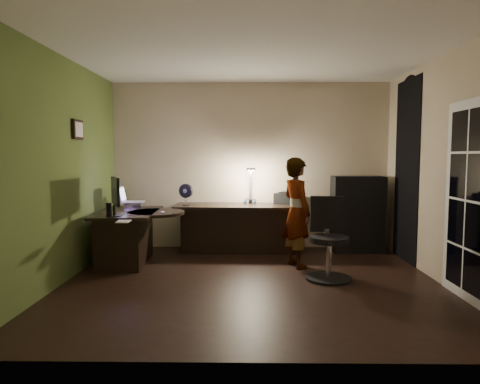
{
  "coord_description": "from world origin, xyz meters",
  "views": [
    {
      "loc": [
        -0.06,
        -5.02,
        1.52
      ],
      "look_at": [
        -0.15,
        1.05,
        1.0
      ],
      "focal_mm": 32.0,
      "sensor_mm": 36.0,
      "label": 1
    }
  ],
  "objects_px": {
    "desk_left": "(129,237)",
    "office_chair": "(329,239)",
    "monitor": "(114,202)",
    "person": "(297,212)",
    "desk_right": "(239,228)",
    "cabinet": "(357,214)"
  },
  "relations": [
    {
      "from": "monitor",
      "to": "desk_right",
      "type": "bearing_deg",
      "value": 12.08
    },
    {
      "from": "monitor",
      "to": "desk_left",
      "type": "bearing_deg",
      "value": 58.83
    },
    {
      "from": "desk_right",
      "to": "person",
      "type": "xyz_separation_m",
      "value": [
        0.8,
        -0.88,
        0.37
      ]
    },
    {
      "from": "desk_right",
      "to": "office_chair",
      "type": "height_order",
      "value": "office_chair"
    },
    {
      "from": "monitor",
      "to": "person",
      "type": "xyz_separation_m",
      "value": [
        2.4,
        0.31,
        -0.17
      ]
    },
    {
      "from": "desk_right",
      "to": "office_chair",
      "type": "distance_m",
      "value": 1.87
    },
    {
      "from": "cabinet",
      "to": "office_chair",
      "type": "distance_m",
      "value": 1.74
    },
    {
      "from": "monitor",
      "to": "office_chair",
      "type": "relative_size",
      "value": 0.55
    },
    {
      "from": "person",
      "to": "cabinet",
      "type": "bearing_deg",
      "value": -71.83
    },
    {
      "from": "desk_right",
      "to": "cabinet",
      "type": "bearing_deg",
      "value": 3.45
    },
    {
      "from": "desk_right",
      "to": "office_chair",
      "type": "xyz_separation_m",
      "value": [
        1.12,
        -1.49,
        0.13
      ]
    },
    {
      "from": "desk_left",
      "to": "cabinet",
      "type": "height_order",
      "value": "cabinet"
    },
    {
      "from": "office_chair",
      "to": "person",
      "type": "xyz_separation_m",
      "value": [
        -0.33,
        0.62,
        0.24
      ]
    },
    {
      "from": "desk_left",
      "to": "office_chair",
      "type": "xyz_separation_m",
      "value": [
        2.67,
        -0.75,
        0.13
      ]
    },
    {
      "from": "monitor",
      "to": "office_chair",
      "type": "bearing_deg",
      "value": -30.9
    },
    {
      "from": "desk_left",
      "to": "monitor",
      "type": "distance_m",
      "value": 0.71
    },
    {
      "from": "cabinet",
      "to": "office_chair",
      "type": "bearing_deg",
      "value": -115.85
    },
    {
      "from": "desk_left",
      "to": "cabinet",
      "type": "bearing_deg",
      "value": 11.14
    },
    {
      "from": "person",
      "to": "desk_right",
      "type": "bearing_deg",
      "value": 18.88
    },
    {
      "from": "cabinet",
      "to": "monitor",
      "type": "distance_m",
      "value": 3.71
    },
    {
      "from": "monitor",
      "to": "cabinet",
      "type": "bearing_deg",
      "value": -4.45
    },
    {
      "from": "desk_left",
      "to": "office_chair",
      "type": "relative_size",
      "value": 1.27
    }
  ]
}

